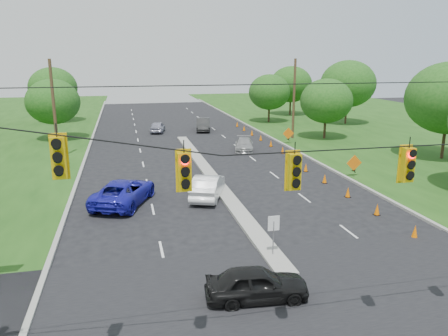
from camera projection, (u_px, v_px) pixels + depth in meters
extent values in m
plane|color=black|center=(331.00, 334.00, 14.73)|extent=(160.00, 160.00, 0.00)
cube|color=black|center=(331.00, 334.00, 14.73)|extent=(160.00, 14.00, 0.02)
cube|color=gray|center=(86.00, 157.00, 40.86)|extent=(0.25, 110.00, 0.16)
cube|color=gray|center=(289.00, 148.00, 45.27)|extent=(0.25, 110.00, 0.16)
cube|color=gray|center=(210.00, 176.00, 34.57)|extent=(1.00, 34.00, 0.18)
cylinder|color=gray|center=(273.00, 240.00, 20.18)|extent=(0.06, 0.06, 1.80)
cube|color=white|center=(274.00, 223.00, 19.98)|extent=(0.55, 0.04, 0.70)
cylinder|color=black|center=(363.00, 134.00, 12.07)|extent=(24.00, 0.04, 0.04)
cube|color=#E5B809|center=(59.00, 158.00, 10.38)|extent=(0.34, 0.24, 1.00)
cube|color=#E5B809|center=(184.00, 172.00, 11.17)|extent=(0.34, 0.24, 1.00)
cube|color=#E5B809|center=(294.00, 172.00, 11.86)|extent=(0.34, 0.24, 1.00)
cube|color=#E5B809|center=(407.00, 165.00, 12.63)|extent=(0.34, 0.24, 1.00)
cylinder|color=#422D1C|center=(54.00, 110.00, 39.24)|extent=(0.28, 0.28, 9.00)
cylinder|color=#422D1C|center=(294.00, 99.00, 49.41)|extent=(0.28, 0.28, 9.00)
cone|color=#F66A00|center=(415.00, 232.00, 22.50)|extent=(0.32, 0.32, 0.70)
cone|color=#F66A00|center=(377.00, 209.00, 25.81)|extent=(0.32, 0.32, 0.70)
cone|color=#F66A00|center=(348.00, 192.00, 29.12)|extent=(0.32, 0.32, 0.70)
cone|color=#F66A00|center=(325.00, 179.00, 32.42)|extent=(0.32, 0.32, 0.70)
cone|color=#F66A00|center=(306.00, 167.00, 35.73)|extent=(0.32, 0.32, 0.70)
cone|color=#F66A00|center=(290.00, 158.00, 39.04)|extent=(0.32, 0.32, 0.70)
cone|color=#F66A00|center=(283.00, 150.00, 42.47)|extent=(0.32, 0.32, 0.70)
cone|color=#F66A00|center=(271.00, 143.00, 45.78)|extent=(0.32, 0.32, 0.70)
cone|color=#F66A00|center=(261.00, 138.00, 49.09)|extent=(0.32, 0.32, 0.70)
cone|color=#F66A00|center=(252.00, 133.00, 52.39)|extent=(0.32, 0.32, 0.70)
cone|color=#F66A00|center=(244.00, 128.00, 55.70)|extent=(0.32, 0.32, 0.70)
cone|color=#F66A00|center=(237.00, 124.00, 59.00)|extent=(0.32, 0.32, 0.70)
cube|color=black|center=(354.00, 170.00, 33.95)|extent=(0.06, 0.58, 0.26)
cube|color=black|center=(354.00, 170.00, 33.95)|extent=(0.06, 0.58, 0.26)
cube|color=orange|center=(354.00, 163.00, 33.81)|extent=(1.27, 0.05, 1.27)
cube|color=black|center=(288.00, 139.00, 47.18)|extent=(0.06, 0.58, 0.26)
cube|color=black|center=(288.00, 139.00, 47.18)|extent=(0.06, 0.58, 0.26)
cube|color=orange|center=(288.00, 133.00, 47.03)|extent=(1.27, 0.05, 1.27)
cylinder|color=black|center=(56.00, 129.00, 49.15)|extent=(0.28, 0.28, 2.52)
ellipsoid|color=#194C14|center=(53.00, 102.00, 48.40)|extent=(5.88, 5.88, 5.04)
cylinder|color=black|center=(55.00, 112.00, 62.84)|extent=(0.28, 0.28, 2.88)
ellipsoid|color=#194C14|center=(53.00, 88.00, 61.98)|extent=(6.72, 6.72, 5.76)
cylinder|color=black|center=(444.00, 142.00, 39.91)|extent=(0.28, 0.28, 3.24)
cylinder|color=black|center=(325.00, 128.00, 50.03)|extent=(0.28, 0.28, 2.52)
ellipsoid|color=#194C14|center=(326.00, 101.00, 49.27)|extent=(5.88, 5.88, 5.04)
cylinder|color=black|center=(346.00, 113.00, 61.13)|extent=(0.28, 0.28, 3.24)
ellipsoid|color=#194C14|center=(348.00, 84.00, 60.16)|extent=(7.56, 7.56, 6.48)
cylinder|color=black|center=(290.00, 106.00, 70.69)|extent=(0.28, 0.28, 2.88)
ellipsoid|color=#194C14|center=(291.00, 84.00, 69.83)|extent=(6.72, 6.72, 5.76)
cylinder|color=black|center=(269.00, 114.00, 62.82)|extent=(0.28, 0.28, 2.52)
ellipsoid|color=#194C14|center=(269.00, 92.00, 62.06)|extent=(5.88, 5.88, 5.04)
imported|color=black|center=(257.00, 284.00, 16.67)|extent=(4.07, 1.91, 1.35)
imported|color=silver|center=(208.00, 186.00, 28.95)|extent=(3.26, 5.07, 1.58)
imported|color=#1C1BAD|center=(124.00, 192.00, 27.69)|extent=(4.67, 6.39, 1.61)
imported|color=gray|center=(244.00, 144.00, 43.76)|extent=(2.83, 4.65, 1.26)
imported|color=#9393A7|center=(158.00, 127.00, 54.52)|extent=(2.37, 4.26, 1.37)
imported|color=#292929|center=(203.00, 125.00, 55.69)|extent=(2.48, 5.04, 1.59)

